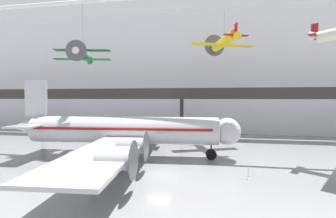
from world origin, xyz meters
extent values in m
plane|color=gray|center=(0.00, 0.00, 0.00)|extent=(260.00, 260.00, 0.00)
cube|color=silver|center=(0.00, 28.62, 13.21)|extent=(140.00, 3.00, 26.41)
cube|color=#2D2B28|center=(0.00, 20.89, 7.81)|extent=(110.00, 3.20, 0.90)
cube|color=#2D2B28|center=(0.00, 19.35, 8.81)|extent=(110.00, 0.12, 1.10)
cylinder|color=#2D2B28|center=(-30.25, 21.85, 3.68)|extent=(0.70, 0.70, 7.36)
cylinder|color=#2D2B28|center=(0.00, 21.85, 3.68)|extent=(0.70, 0.70, 7.36)
cylinder|color=#B7BABF|center=(-5.59, 5.48, 3.54)|extent=(23.65, 5.14, 3.35)
sphere|color=#B7BABF|center=(7.17, 6.46, 3.54)|extent=(3.28, 3.28, 3.28)
cone|color=#B7BABF|center=(-18.53, 4.48, 3.79)|extent=(4.58, 3.41, 3.08)
cube|color=maroon|center=(-5.59, 5.48, 3.87)|extent=(22.02, 5.08, 0.30)
cube|color=#B7BABF|center=(-5.48, 14.69, 2.79)|extent=(6.59, 15.38, 0.28)
cube|color=#B7BABF|center=(-4.07, -3.61, 2.79)|extent=(6.59, 15.38, 0.28)
cylinder|color=#B7BABF|center=(-3.60, 11.52, 2.84)|extent=(2.84, 1.81, 1.61)
cylinder|color=#4C4C51|center=(-2.10, 11.64, 2.84)|extent=(0.29, 3.05, 3.05)
cylinder|color=#B7BABF|center=(-3.99, 16.61, 2.84)|extent=(2.84, 1.81, 1.61)
cylinder|color=#4C4C51|center=(-2.49, 16.73, 2.84)|extent=(0.29, 3.05, 3.05)
cylinder|color=#B7BABF|center=(-2.69, -0.19, 2.84)|extent=(2.84, 1.81, 1.61)
cylinder|color=#4C4C51|center=(-1.20, -0.08, 2.84)|extent=(0.29, 3.05, 3.05)
cylinder|color=#B7BABF|center=(-2.30, -5.28, 2.84)|extent=(2.84, 1.81, 1.61)
cylinder|color=#4C4C51|center=(-0.81, -5.16, 2.84)|extent=(0.29, 3.05, 3.05)
cube|color=#B7BABF|center=(-17.19, 4.58, 7.56)|extent=(3.01, 0.43, 4.69)
cube|color=#B7BABF|center=(-16.86, 4.61, 4.21)|extent=(3.66, 8.91, 0.20)
cylinder|color=#4C4C51|center=(5.29, 6.32, 1.26)|extent=(0.20, 0.20, 1.21)
cylinder|color=black|center=(5.29, 6.32, 0.65)|extent=(1.33, 0.48, 1.30)
cylinder|color=#4C4C51|center=(-5.53, 8.17, 1.26)|extent=(0.20, 0.20, 1.21)
cylinder|color=black|center=(-5.53, 8.17, 0.65)|extent=(1.33, 0.48, 1.30)
cylinder|color=#4C4C51|center=(-5.12, 2.83, 1.26)|extent=(0.20, 0.20, 1.21)
cylinder|color=black|center=(-5.12, 2.83, 0.65)|extent=(1.33, 0.48, 1.30)
cylinder|color=#1E6B33|center=(-12.16, 7.56, 13.25)|extent=(2.10, 5.10, 1.51)
cone|color=beige|center=(-11.59, 5.04, 13.51)|extent=(1.08, 1.00, 0.92)
cylinder|color=#4C4C51|center=(-11.55, 4.87, 13.53)|extent=(2.60, 0.63, 2.65)
cone|color=#1E6B33|center=(-12.69, 9.90, 13.01)|extent=(1.16, 1.56, 1.00)
cube|color=#1E6B33|center=(-12.09, 7.26, 14.07)|extent=(7.52, 2.82, 0.10)
cube|color=#1E6B33|center=(-12.09, 7.26, 12.84)|extent=(7.52, 2.82, 0.10)
cube|color=beige|center=(-12.76, 10.19, 13.86)|extent=(0.19, 0.60, 1.22)
cube|color=beige|center=(-12.76, 10.19, 13.25)|extent=(2.72, 1.17, 0.06)
cylinder|color=slate|center=(-12.16, 7.56, 17.11)|extent=(0.04, 0.04, 6.71)
cylinder|color=yellow|center=(7.23, 13.75, 16.02)|extent=(3.61, 6.62, 1.81)
cone|color=red|center=(6.01, 16.93, 16.26)|extent=(1.52, 1.44, 1.21)
cylinder|color=#4C4C51|center=(5.92, 17.15, 16.28)|extent=(3.28, 1.29, 3.50)
cone|color=yellow|center=(8.37, 10.79, 15.79)|extent=(1.72, 2.11, 1.27)
cube|color=yellow|center=(7.09, 14.12, 15.61)|extent=(9.73, 5.00, 0.10)
cube|color=red|center=(8.51, 10.42, 16.82)|extent=(0.34, 0.76, 1.61)
cube|color=red|center=(8.51, 10.42, 16.02)|extent=(3.55, 1.99, 0.06)
cylinder|color=slate|center=(7.23, 13.75, 18.62)|extent=(0.04, 0.04, 3.86)
cone|color=beige|center=(16.75, 6.16, 14.57)|extent=(1.90, 1.74, 1.11)
cube|color=maroon|center=(16.46, 6.36, 15.12)|extent=(0.62, 0.44, 1.43)
cube|color=maroon|center=(16.46, 6.36, 14.40)|extent=(2.33, 2.97, 0.06)
cylinder|color=#B2B5BA|center=(8.54, 0.23, 0.02)|extent=(0.36, 0.36, 0.04)
cylinder|color=#B2B5BA|center=(8.54, 0.23, 0.52)|extent=(0.07, 0.07, 0.95)
sphere|color=#B2B5BA|center=(8.54, 0.23, 1.03)|extent=(0.10, 0.10, 0.10)
camera|label=1|loc=(4.58, -21.34, 7.59)|focal=24.00mm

